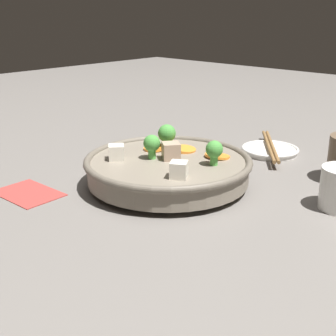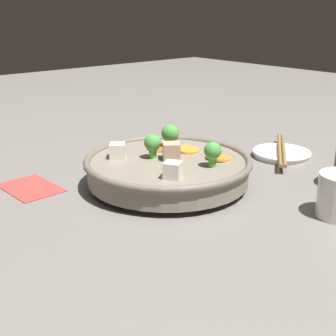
# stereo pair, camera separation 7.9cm
# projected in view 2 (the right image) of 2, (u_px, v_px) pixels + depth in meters

# --- Properties ---
(ground_plane) EXTENTS (3.00, 3.00, 0.00)m
(ground_plane) POSITION_uv_depth(u_px,v_px,m) (168.00, 185.00, 0.80)
(ground_plane) COLOR slate
(stirfry_bowl) EXTENTS (0.28, 0.28, 0.09)m
(stirfry_bowl) POSITION_uv_depth(u_px,v_px,m) (168.00, 167.00, 0.79)
(stirfry_bowl) COLOR slate
(stirfry_bowl) RESTS_ON ground_plane
(side_saucer) EXTENTS (0.12, 0.12, 0.01)m
(side_saucer) POSITION_uv_depth(u_px,v_px,m) (281.00, 153.00, 0.95)
(side_saucer) COLOR white
(side_saucer) RESTS_ON ground_plane
(napkin) EXTENTS (0.11, 0.08, 0.00)m
(napkin) POSITION_uv_depth(u_px,v_px,m) (31.00, 187.00, 0.79)
(napkin) COLOR #A33833
(napkin) RESTS_ON ground_plane
(chopsticks_pair) EXTENTS (0.15, 0.18, 0.01)m
(chopsticks_pair) POSITION_uv_depth(u_px,v_px,m) (282.00, 149.00, 0.95)
(chopsticks_pair) COLOR olive
(chopsticks_pair) RESTS_ON side_saucer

